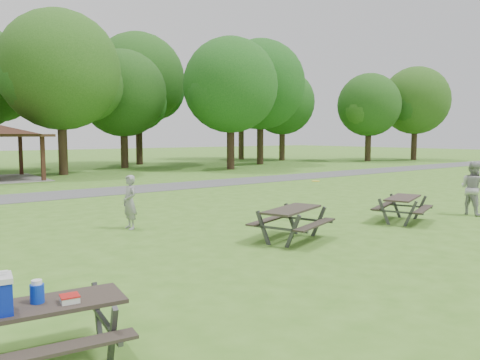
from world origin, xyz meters
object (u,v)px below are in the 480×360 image
picnic_table_near (27,310)px  picnic_table_middle (292,216)px  frisbee_thrower (130,202)px  frisbee_catcher (473,188)px

picnic_table_near → picnic_table_middle: size_ratio=0.84×
picnic_table_middle → frisbee_thrower: size_ratio=1.53×
frisbee_thrower → picnic_table_middle: bearing=33.0°
frisbee_thrower → frisbee_catcher: (10.23, -4.89, 0.13)m
picnic_table_near → picnic_table_middle: picnic_table_near is taller
picnic_table_middle → frisbee_thrower: (-2.68, 3.91, 0.15)m
picnic_table_near → frisbee_catcher: bearing=7.9°
picnic_table_near → frisbee_catcher: frisbee_catcher is taller
picnic_table_middle → frisbee_catcher: bearing=-7.4°
picnic_table_middle → picnic_table_near: bearing=-157.0°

